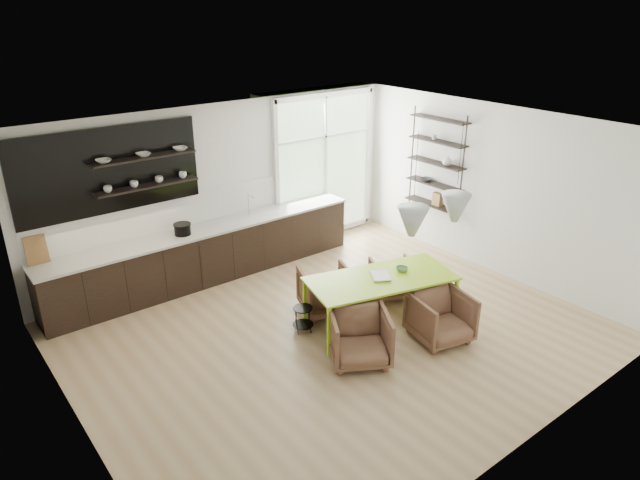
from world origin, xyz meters
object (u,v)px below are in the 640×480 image
at_px(armchair_back_left, 326,291).
at_px(wire_stool, 303,316).
at_px(armchair_front_right, 441,317).
at_px(armchair_back_right, 392,278).
at_px(armchair_front_left, 359,337).
at_px(dining_table, 381,281).

height_order(armchair_back_left, wire_stool, armchair_back_left).
relative_size(armchair_front_right, wire_stool, 2.02).
bearing_deg(armchair_back_right, armchair_front_left, 59.51).
xyz_separation_m(armchair_back_left, armchair_front_left, (-0.47, -1.30, 0.01)).
xyz_separation_m(armchair_front_left, wire_stool, (-0.15, 1.05, -0.11)).
bearing_deg(armchair_back_right, wire_stool, 26.72).
xyz_separation_m(dining_table, wire_stool, (-1.00, 0.55, -0.47)).
xyz_separation_m(armchair_back_right, armchair_front_left, (-1.63, -1.04, 0.06)).
height_order(armchair_back_right, wire_stool, armchair_back_right).
distance_m(armchair_front_left, wire_stool, 1.06).
xyz_separation_m(armchair_front_left, armchair_front_right, (1.24, -0.31, -0.00)).
distance_m(armchair_back_left, armchair_back_right, 1.19).
bearing_deg(armchair_back_right, dining_table, 61.57).
height_order(armchair_back_left, armchair_front_right, armchair_front_right).
bearing_deg(armchair_front_left, armchair_front_right, 16.23).
relative_size(dining_table, armchair_back_left, 2.99).
relative_size(armchair_front_left, armchair_front_right, 1.01).
bearing_deg(dining_table, armchair_front_right, -49.23).
bearing_deg(armchair_back_right, armchair_front_right, 101.07).
xyz_separation_m(armchair_back_left, armchair_front_right, (0.77, -1.61, 0.00)).
distance_m(dining_table, armchair_front_left, 1.04).
xyz_separation_m(armchair_back_right, armchair_front_right, (-0.38, -1.35, 0.05)).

